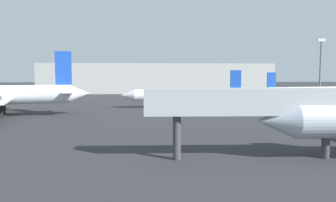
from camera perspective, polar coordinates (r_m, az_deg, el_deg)
name	(u,v)px	position (r m, az deg, el deg)	size (l,w,h in m)	color
airplane_distant	(189,95)	(74.04, 3.69, 1.09)	(30.38, 18.70, 8.53)	white
airplane_far_left	(304,92)	(95.34, 22.91, 1.48)	(28.33, 19.36, 8.07)	white
jet_bridge	(276,103)	(30.12, 18.53, -0.33)	(21.51, 3.14, 6.57)	#B2B7BC
light_mast_right	(320,65)	(107.51, 25.38, 5.76)	(2.40, 0.50, 18.16)	slate
terminal_building	(157,78)	(135.73, -1.98, 4.05)	(92.45, 23.30, 11.81)	#B7B7B2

